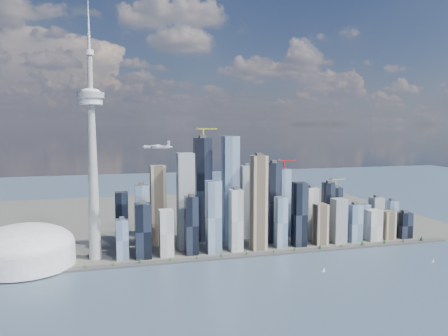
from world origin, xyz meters
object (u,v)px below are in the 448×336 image
object	(u,v)px
needle_tower	(92,152)
dome_stadium	(24,248)
sailboat_east	(433,261)
airplane	(157,147)
sailboat_west	(324,270)

from	to	relation	value
needle_tower	dome_stadium	distance (m)	241.40
sailboat_east	dome_stadium	bearing A→B (deg)	171.86
sailboat_east	needle_tower	bearing A→B (deg)	168.62
sailboat_east	airplane	bearing A→B (deg)	173.84
airplane	sailboat_east	distance (m)	633.99
needle_tower	sailboat_west	xyz separation A→B (m)	(443.64, -198.29, -232.62)
airplane	sailboat_west	distance (m)	415.59
needle_tower	sailboat_east	world-z (taller)	needle_tower
dome_stadium	airplane	bearing A→B (deg)	-17.14
dome_stadium	sailboat_east	size ratio (longest dim) A/B	22.74
needle_tower	sailboat_west	size ratio (longest dim) A/B	54.79
sailboat_west	dome_stadium	bearing A→B (deg)	165.12
dome_stadium	sailboat_east	distance (m)	862.56
sailboat_west	sailboat_east	xyz separation A→B (m)	(256.02, -5.71, -0.40)
needle_tower	dome_stadium	size ratio (longest dim) A/B	2.75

